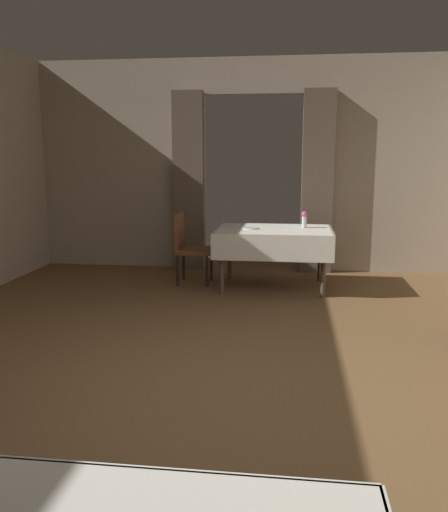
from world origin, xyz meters
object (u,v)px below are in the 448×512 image
dining_table_mid (274,236)px  flower_vase_mid (304,219)px  plate_mid_b (251,228)px  chair_mid_left (188,244)px

dining_table_mid → flower_vase_mid: flower_vase_mid is taller
plate_mid_b → chair_mid_left: bearing=171.8°
chair_mid_left → dining_table_mid: bearing=-4.8°
chair_mid_left → flower_vase_mid: size_ratio=4.41×
plate_mid_b → dining_table_mid: bearing=4.8°
flower_vase_mid → plate_mid_b: flower_vase_mid is taller
dining_table_mid → flower_vase_mid: 0.45m
chair_mid_left → plate_mid_b: bearing=-8.2°
dining_table_mid → chair_mid_left: 1.12m
flower_vase_mid → plate_mid_b: bearing=-166.2°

